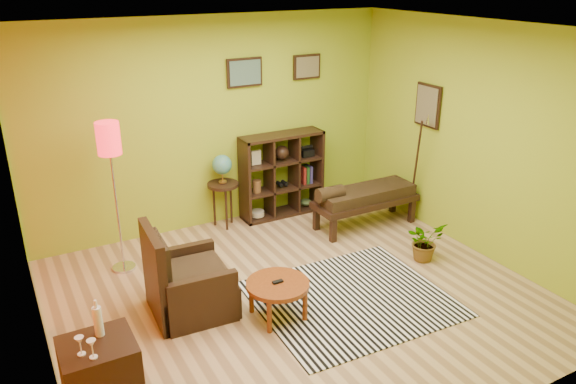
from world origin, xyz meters
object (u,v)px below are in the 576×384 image
coffee_table (278,287)px  side_cabinet (102,378)px  floor_lamp (110,152)px  globe_table (222,173)px  armchair (186,286)px  potted_plant (424,245)px  cube_shelf (283,175)px  bench (363,197)px

coffee_table → side_cabinet: (-1.84, -0.52, -0.00)m
floor_lamp → globe_table: floor_lamp is taller
armchair → potted_plant: armchair is taller
cube_shelf → potted_plant: cube_shelf is taller
side_cabinet → floor_lamp: bearing=73.0°
armchair → floor_lamp: size_ratio=0.55×
armchair → bench: 2.93m
floor_lamp → bench: (3.17, -0.40, -1.01)m
side_cabinet → floor_lamp: floor_lamp is taller
cube_shelf → bench: (0.75, -0.91, -0.16)m
side_cabinet → globe_table: 3.59m
coffee_table → cube_shelf: 2.61m
bench → globe_table: bearing=150.8°
floor_lamp → potted_plant: bearing=-25.1°
bench → side_cabinet: bearing=-154.2°
floor_lamp → coffee_table: bearing=-56.8°
coffee_table → bench: bearing=33.7°
bench → cube_shelf: bearing=129.6°
cube_shelf → potted_plant: size_ratio=2.42×
globe_table → potted_plant: bearing=-49.6°
side_cabinet → globe_table: globe_table is taller
cube_shelf → potted_plant: (0.85, -2.05, -0.41)m
side_cabinet → globe_table: size_ratio=0.95×
coffee_table → potted_plant: (2.13, 0.21, -0.15)m
coffee_table → bench: size_ratio=0.43×
armchair → side_cabinet: (-1.06, -1.06, 0.04)m
coffee_table → bench: (2.03, 1.35, 0.10)m
potted_plant → globe_table: bearing=130.4°
armchair → bench: size_ratio=0.65×
cube_shelf → potted_plant: bearing=-67.4°
side_cabinet → armchair: bearing=45.0°
side_cabinet → bench: 4.29m
coffee_table → armchair: armchair is taller
floor_lamp → potted_plant: 3.83m
globe_table → potted_plant: size_ratio=2.07×
floor_lamp → cube_shelf: (2.42, 0.51, -0.85)m
cube_shelf → side_cabinet: bearing=-138.3°
potted_plant → coffee_table: bearing=-174.3°
globe_table → bench: (1.66, -0.93, -0.34)m
side_cabinet → potted_plant: size_ratio=1.96×
floor_lamp → potted_plant: floor_lamp is taller
coffee_table → floor_lamp: size_ratio=0.36×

